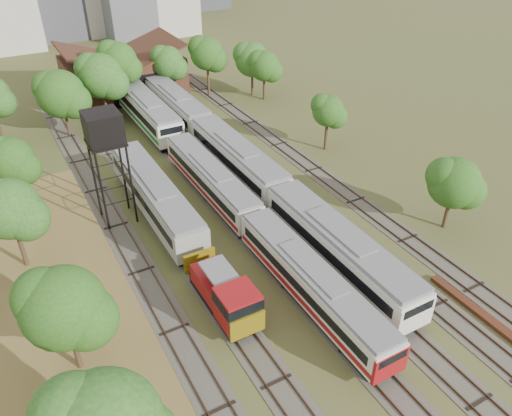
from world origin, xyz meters
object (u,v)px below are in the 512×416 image
shunter_locomotive (227,297)px  water_tower (104,131)px  railcar_red_set (254,225)px  railcar_green_set (237,160)px

shunter_locomotive → water_tower: size_ratio=0.77×
shunter_locomotive → water_tower: 17.91m
railcar_red_set → water_tower: water_tower is taller
railcar_red_set → railcar_green_set: (4.00, 10.80, 0.30)m
water_tower → railcar_red_set: bearing=-44.7°
railcar_red_set → shunter_locomotive: 9.06m
railcar_green_set → shunter_locomotive: 20.23m
railcar_red_set → railcar_green_set: 11.52m
railcar_green_set → shunter_locomotive: bearing=-119.6°
railcar_red_set → shunter_locomotive: shunter_locomotive is taller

